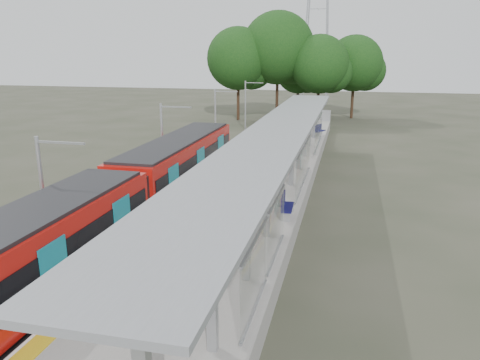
% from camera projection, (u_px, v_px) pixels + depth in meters
% --- Properties ---
extents(trackbed, '(3.00, 70.00, 0.24)m').
position_uv_depth(trackbed, '(196.00, 183.00, 30.69)').
color(trackbed, '#59544C').
rests_on(trackbed, ground).
extents(platform, '(6.00, 50.00, 1.00)m').
position_uv_depth(platform, '(263.00, 182.00, 29.59)').
color(platform, gray).
rests_on(platform, ground).
extents(tactile_strip, '(0.60, 50.00, 0.02)m').
position_uv_depth(tactile_strip, '(224.00, 172.00, 30.02)').
color(tactile_strip, gold).
rests_on(tactile_strip, platform).
extents(end_fence, '(6.00, 0.10, 1.20)m').
position_uv_depth(end_fence, '(304.00, 115.00, 52.73)').
color(end_fence, '#9EA0A5').
rests_on(end_fence, platform).
extents(train, '(2.74, 27.60, 3.62)m').
position_uv_depth(train, '(123.00, 201.00, 20.76)').
color(train, black).
rests_on(train, ground).
extents(canopy, '(3.27, 38.00, 3.66)m').
position_uv_depth(canopy, '(281.00, 135.00, 24.68)').
color(canopy, '#9EA0A5').
rests_on(canopy, platform).
extents(tree_cluster, '(21.67, 13.04, 13.48)m').
position_uv_depth(tree_cluster, '(292.00, 58.00, 58.94)').
color(tree_cluster, '#382316').
rests_on(tree_cluster, ground).
extents(catenary_masts, '(2.08, 48.16, 5.40)m').
position_uv_depth(catenary_masts, '(164.00, 143.00, 29.39)').
color(catenary_masts, '#9EA0A5').
rests_on(catenary_masts, ground).
extents(bench_mid, '(0.55, 1.61, 1.09)m').
position_uv_depth(bench_mid, '(286.00, 205.00, 21.71)').
color(bench_mid, '#121053').
rests_on(bench_mid, platform).
extents(bench_far, '(1.09, 1.62, 1.07)m').
position_uv_depth(bench_far, '(318.00, 130.00, 42.67)').
color(bench_far, '#121053').
rests_on(bench_far, platform).
extents(info_pillar_near, '(0.43, 0.43, 1.91)m').
position_uv_depth(info_pillar_near, '(266.00, 213.00, 19.83)').
color(info_pillar_near, beige).
rests_on(info_pillar_near, platform).
extents(info_pillar_far, '(0.40, 0.40, 1.78)m').
position_uv_depth(info_pillar_far, '(282.00, 145.00, 34.88)').
color(info_pillar_far, beige).
rests_on(info_pillar_far, platform).
extents(litter_bin, '(0.44, 0.44, 0.83)m').
position_uv_depth(litter_bin, '(249.00, 208.00, 21.83)').
color(litter_bin, '#9EA0A5').
rests_on(litter_bin, platform).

